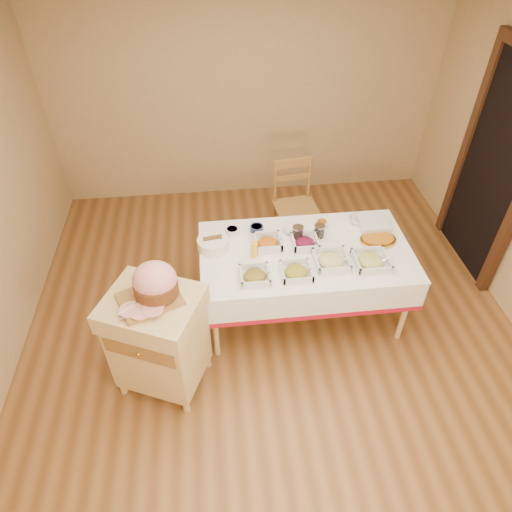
{
  "coord_description": "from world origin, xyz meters",
  "views": [
    {
      "loc": [
        -0.46,
        -2.61,
        3.3
      ],
      "look_at": [
        -0.14,
        0.2,
        0.83
      ],
      "focal_mm": 32.0,
      "sensor_mm": 36.0,
      "label": 1
    }
  ],
  "objects_px": {
    "mustard_bottle": "(254,249)",
    "dining_table": "(305,264)",
    "dining_chair": "(295,205)",
    "preserve_jar_right": "(319,232)",
    "bread_basket": "(213,243)",
    "brass_platter": "(378,240)",
    "butcher_cart": "(158,337)",
    "ham_on_board": "(154,284)",
    "preserve_jar_left": "(298,233)",
    "plate_stack": "(373,224)"
  },
  "relations": [
    {
      "from": "dining_table",
      "to": "mustard_bottle",
      "type": "distance_m",
      "value": 0.51
    },
    {
      "from": "butcher_cart",
      "to": "preserve_jar_left",
      "type": "height_order",
      "value": "butcher_cart"
    },
    {
      "from": "preserve_jar_right",
      "to": "brass_platter",
      "type": "bearing_deg",
      "value": -14.28
    },
    {
      "from": "bread_basket",
      "to": "mustard_bottle",
      "type": "bearing_deg",
      "value": -23.04
    },
    {
      "from": "preserve_jar_left",
      "to": "brass_platter",
      "type": "relative_size",
      "value": 0.39
    },
    {
      "from": "preserve_jar_right",
      "to": "preserve_jar_left",
      "type": "bearing_deg",
      "value": -178.21
    },
    {
      "from": "ham_on_board",
      "to": "brass_platter",
      "type": "relative_size",
      "value": 1.36
    },
    {
      "from": "preserve_jar_left",
      "to": "bread_basket",
      "type": "height_order",
      "value": "preserve_jar_left"
    },
    {
      "from": "dining_table",
      "to": "brass_platter",
      "type": "relative_size",
      "value": 5.65
    },
    {
      "from": "preserve_jar_left",
      "to": "brass_platter",
      "type": "distance_m",
      "value": 0.7
    },
    {
      "from": "dining_table",
      "to": "plate_stack",
      "type": "relative_size",
      "value": 7.12
    },
    {
      "from": "dining_chair",
      "to": "plate_stack",
      "type": "height_order",
      "value": "dining_chair"
    },
    {
      "from": "dining_chair",
      "to": "preserve_jar_left",
      "type": "bearing_deg",
      "value": -99.8
    },
    {
      "from": "butcher_cart",
      "to": "mustard_bottle",
      "type": "relative_size",
      "value": 5.28
    },
    {
      "from": "mustard_bottle",
      "to": "bread_basket",
      "type": "xyz_separation_m",
      "value": [
        -0.34,
        0.14,
        -0.03
      ]
    },
    {
      "from": "preserve_jar_left",
      "to": "plate_stack",
      "type": "distance_m",
      "value": 0.72
    },
    {
      "from": "brass_platter",
      "to": "dining_chair",
      "type": "bearing_deg",
      "value": 118.69
    },
    {
      "from": "butcher_cart",
      "to": "preserve_jar_right",
      "type": "relative_size",
      "value": 7.83
    },
    {
      "from": "ham_on_board",
      "to": "preserve_jar_left",
      "type": "xyz_separation_m",
      "value": [
        1.17,
        0.77,
        -0.26
      ]
    },
    {
      "from": "bread_basket",
      "to": "brass_platter",
      "type": "xyz_separation_m",
      "value": [
        1.44,
        -0.07,
        -0.03
      ]
    },
    {
      "from": "mustard_bottle",
      "to": "bread_basket",
      "type": "bearing_deg",
      "value": 156.96
    },
    {
      "from": "ham_on_board",
      "to": "dining_table",
      "type": "bearing_deg",
      "value": 26.14
    },
    {
      "from": "ham_on_board",
      "to": "bread_basket",
      "type": "xyz_separation_m",
      "value": [
        0.42,
        0.72,
        -0.26
      ]
    },
    {
      "from": "mustard_bottle",
      "to": "dining_chair",
      "type": "bearing_deg",
      "value": 62.39
    },
    {
      "from": "dining_table",
      "to": "brass_platter",
      "type": "xyz_separation_m",
      "value": [
        0.65,
        0.05,
        0.18
      ]
    },
    {
      "from": "bread_basket",
      "to": "brass_platter",
      "type": "bearing_deg",
      "value": -2.83
    },
    {
      "from": "ham_on_board",
      "to": "preserve_jar_right",
      "type": "relative_size",
      "value": 3.63
    },
    {
      "from": "dining_table",
      "to": "plate_stack",
      "type": "xyz_separation_m",
      "value": [
        0.67,
        0.25,
        0.2
      ]
    },
    {
      "from": "mustard_bottle",
      "to": "dining_table",
      "type": "bearing_deg",
      "value": 2.84
    },
    {
      "from": "dining_chair",
      "to": "mustard_bottle",
      "type": "relative_size",
      "value": 5.44
    },
    {
      "from": "dining_table",
      "to": "dining_chair",
      "type": "xyz_separation_m",
      "value": [
        0.11,
        1.04,
        -0.09
      ]
    },
    {
      "from": "butcher_cart",
      "to": "preserve_jar_right",
      "type": "height_order",
      "value": "butcher_cart"
    },
    {
      "from": "dining_chair",
      "to": "preserve_jar_right",
      "type": "bearing_deg",
      "value": -87.1
    },
    {
      "from": "dining_table",
      "to": "ham_on_board",
      "type": "distance_m",
      "value": 1.43
    },
    {
      "from": "dining_table",
      "to": "butcher_cart",
      "type": "relative_size",
      "value": 1.92
    },
    {
      "from": "mustard_bottle",
      "to": "bread_basket",
      "type": "distance_m",
      "value": 0.37
    },
    {
      "from": "butcher_cart",
      "to": "preserve_jar_left",
      "type": "relative_size",
      "value": 7.51
    },
    {
      "from": "butcher_cart",
      "to": "mustard_bottle",
      "type": "height_order",
      "value": "butcher_cart"
    },
    {
      "from": "dining_table",
      "to": "bread_basket",
      "type": "height_order",
      "value": "bread_basket"
    },
    {
      "from": "preserve_jar_left",
      "to": "preserve_jar_right",
      "type": "relative_size",
      "value": 1.04
    },
    {
      "from": "dining_chair",
      "to": "ham_on_board",
      "type": "height_order",
      "value": "ham_on_board"
    },
    {
      "from": "butcher_cart",
      "to": "mustard_bottle",
      "type": "xyz_separation_m",
      "value": [
        0.81,
        0.61,
        0.3
      ]
    },
    {
      "from": "bread_basket",
      "to": "brass_platter",
      "type": "relative_size",
      "value": 0.83
    },
    {
      "from": "dining_chair",
      "to": "preserve_jar_right",
      "type": "relative_size",
      "value": 8.08
    },
    {
      "from": "dining_table",
      "to": "preserve_jar_left",
      "type": "bearing_deg",
      "value": 103.89
    },
    {
      "from": "dining_chair",
      "to": "brass_platter",
      "type": "distance_m",
      "value": 1.16
    },
    {
      "from": "preserve_jar_right",
      "to": "plate_stack",
      "type": "height_order",
      "value": "preserve_jar_right"
    },
    {
      "from": "preserve_jar_left",
      "to": "plate_stack",
      "type": "bearing_deg",
      "value": 6.12
    },
    {
      "from": "preserve_jar_left",
      "to": "preserve_jar_right",
      "type": "distance_m",
      "value": 0.19
    },
    {
      "from": "butcher_cart",
      "to": "brass_platter",
      "type": "height_order",
      "value": "butcher_cart"
    }
  ]
}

